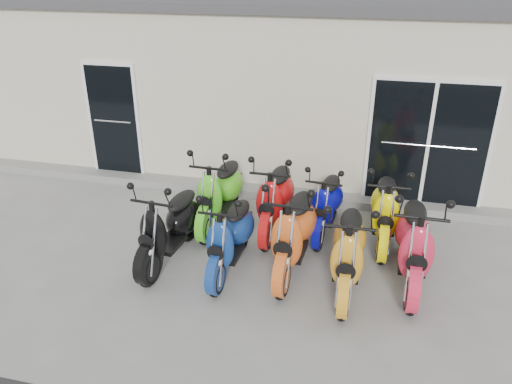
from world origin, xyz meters
TOP-DOWN VIEW (x-y plane):
  - ground at (0.00, 0.00)m, footprint 80.00×80.00m
  - building at (0.00, 5.20)m, footprint 14.00×6.00m
  - front_step at (0.00, 2.02)m, footprint 14.00×0.40m
  - door_left at (-3.20, 2.17)m, footprint 1.07×0.08m
  - door_right at (2.60, 2.17)m, footprint 2.02×0.08m
  - scooter_front_black at (-1.03, -0.42)m, footprint 0.85×1.96m
  - scooter_front_blue at (-0.12, -0.45)m, footprint 0.71×1.84m
  - scooter_front_orange_a at (0.74, -0.22)m, footprint 0.83×2.07m
  - scooter_front_orange_b at (1.51, -0.49)m, footprint 0.73×1.95m
  - scooter_front_red at (2.35, -0.15)m, footprint 0.78×2.06m
  - scooter_back_green at (-0.66, 0.81)m, footprint 0.79×2.00m
  - scooter_back_red at (0.26, 0.83)m, footprint 0.72×1.95m
  - scooter_back_blue at (1.07, 0.93)m, footprint 0.75×1.78m
  - scooter_back_yellow at (1.98, 0.85)m, footprint 0.70×1.89m

SIDE VIEW (x-z plane):
  - ground at x=0.00m, z-range 0.00..0.00m
  - front_step at x=0.00m, z-range 0.00..0.15m
  - scooter_back_blue at x=1.07m, z-range 0.00..1.28m
  - scooter_front_blue at x=-0.12m, z-range 0.00..1.34m
  - scooter_back_yellow at x=1.98m, z-range 0.00..1.40m
  - scooter_front_black at x=-1.03m, z-range 0.00..1.41m
  - scooter_front_orange_b at x=1.51m, z-range 0.00..1.43m
  - scooter_back_red at x=0.26m, z-range 0.00..1.44m
  - scooter_back_green at x=-0.66m, z-range 0.00..1.46m
  - scooter_front_orange_a at x=0.74m, z-range 0.00..1.51m
  - scooter_front_red at x=2.35m, z-range 0.00..1.51m
  - door_left at x=-3.20m, z-range 0.15..2.37m
  - door_right at x=2.60m, z-range 0.15..2.37m
  - building at x=0.00m, z-range 0.00..3.20m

